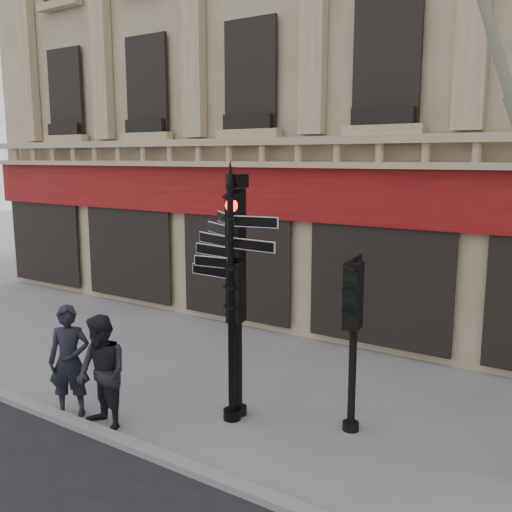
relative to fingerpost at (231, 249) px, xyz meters
The scene contains 8 objects.
ground 3.10m from the fingerpost, 20.98° to the right, with size 80.00×80.00×0.00m, color slate.
kerb 3.48m from the fingerpost, 65.27° to the right, with size 80.00×0.25×0.12m, color gray.
building 13.60m from the fingerpost, 86.32° to the left, with size 28.00×15.52×18.00m.
fingerpost is the anchor object (origin of this frame).
traffic_signal_main 0.40m from the fingerpost, 94.49° to the left, with size 0.52×0.42×4.20m.
traffic_signal_secondary 2.26m from the fingerpost, 22.38° to the left, with size 0.52×0.41×2.85m.
pedestrian_a 3.46m from the fingerpost, 149.87° to the right, with size 0.72×0.47×1.97m, color black.
pedestrian_b 2.95m from the fingerpost, 136.71° to the right, with size 0.94×0.74×1.94m, color black.
Camera 1 is at (4.69, -7.15, 4.47)m, focal length 40.00 mm.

